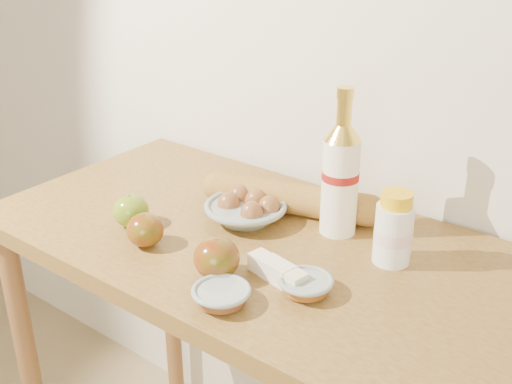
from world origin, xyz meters
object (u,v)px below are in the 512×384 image
(cream_bottle, at_px, (394,230))
(baguette, at_px, (291,198))
(bourbon_bottle, at_px, (340,176))
(egg_bowl, at_px, (247,209))
(table, at_px, (265,292))

(cream_bottle, height_order, baguette, cream_bottle)
(bourbon_bottle, relative_size, cream_bottle, 2.14)
(egg_bowl, bearing_deg, table, -29.61)
(egg_bowl, height_order, baguette, baguette)
(table, xyz_separation_m, baguette, (-0.03, 0.14, 0.16))
(bourbon_bottle, relative_size, baguette, 0.74)
(bourbon_bottle, bearing_deg, table, -104.22)
(table, distance_m, egg_bowl, 0.18)
(cream_bottle, bearing_deg, egg_bowl, -150.56)
(egg_bowl, xyz_separation_m, baguette, (0.05, 0.09, 0.01))
(table, relative_size, bourbon_bottle, 3.89)
(bourbon_bottle, xyz_separation_m, cream_bottle, (0.14, -0.04, -0.06))
(table, bearing_deg, egg_bowl, 150.39)
(table, relative_size, baguette, 2.88)
(table, bearing_deg, bourbon_bottle, 52.40)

